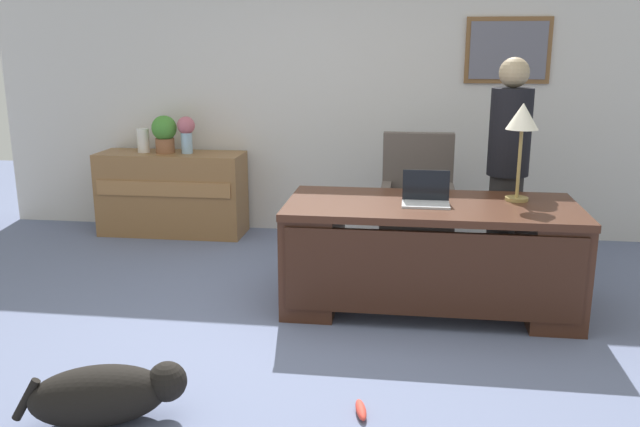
{
  "coord_description": "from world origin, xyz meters",
  "views": [
    {
      "loc": [
        0.63,
        -3.83,
        1.81
      ],
      "look_at": [
        0.07,
        0.3,
        0.75
      ],
      "focal_mm": 37.09,
      "sensor_mm": 36.0,
      "label": 1
    }
  ],
  "objects_px": {
    "person_standing": "(508,166)",
    "potted_plant": "(164,132)",
    "desk": "(430,252)",
    "dog_toy_bone": "(361,410)",
    "vase_empty": "(143,140)",
    "desk_lamp": "(522,123)",
    "armchair": "(417,206)",
    "laptop": "(426,196)",
    "credenza": "(172,193)",
    "dog_lying": "(106,394)",
    "vase_with_flowers": "(186,131)"
  },
  "relations": [
    {
      "from": "armchair",
      "to": "person_standing",
      "type": "relative_size",
      "value": 0.63
    },
    {
      "from": "dog_toy_bone",
      "to": "vase_with_flowers",
      "type": "bearing_deg",
      "value": 121.85
    },
    {
      "from": "person_standing",
      "to": "dog_lying",
      "type": "height_order",
      "value": "person_standing"
    },
    {
      "from": "desk_lamp",
      "to": "potted_plant",
      "type": "height_order",
      "value": "desk_lamp"
    },
    {
      "from": "potted_plant",
      "to": "dog_toy_bone",
      "type": "xyz_separation_m",
      "value": [
        2.14,
        -3.09,
        -0.98
      ]
    },
    {
      "from": "credenza",
      "to": "person_standing",
      "type": "height_order",
      "value": "person_standing"
    },
    {
      "from": "desk",
      "to": "potted_plant",
      "type": "bearing_deg",
      "value": 147.03
    },
    {
      "from": "dog_lying",
      "to": "armchair",
      "type": "bearing_deg",
      "value": 61.27
    },
    {
      "from": "person_standing",
      "to": "desk",
      "type": "bearing_deg",
      "value": -127.63
    },
    {
      "from": "dog_toy_bone",
      "to": "dog_lying",
      "type": "bearing_deg",
      "value": -168.94
    },
    {
      "from": "desk_lamp",
      "to": "dog_toy_bone",
      "type": "height_order",
      "value": "desk_lamp"
    },
    {
      "from": "dog_lying",
      "to": "potted_plant",
      "type": "relative_size",
      "value": 2.22
    },
    {
      "from": "vase_empty",
      "to": "person_standing",
      "type": "bearing_deg",
      "value": -14.24
    },
    {
      "from": "desk",
      "to": "dog_lying",
      "type": "distance_m",
      "value": 2.35
    },
    {
      "from": "person_standing",
      "to": "potted_plant",
      "type": "xyz_separation_m",
      "value": [
        -3.11,
        0.84,
        0.11
      ]
    },
    {
      "from": "person_standing",
      "to": "dog_toy_bone",
      "type": "bearing_deg",
      "value": -113.26
    },
    {
      "from": "person_standing",
      "to": "potted_plant",
      "type": "height_order",
      "value": "person_standing"
    },
    {
      "from": "laptop",
      "to": "desk_lamp",
      "type": "bearing_deg",
      "value": 16.87
    },
    {
      "from": "credenza",
      "to": "vase_empty",
      "type": "distance_m",
      "value": 0.58
    },
    {
      "from": "desk",
      "to": "dog_toy_bone",
      "type": "relative_size",
      "value": 10.52
    },
    {
      "from": "dog_lying",
      "to": "potted_plant",
      "type": "bearing_deg",
      "value": 105.2
    },
    {
      "from": "laptop",
      "to": "vase_empty",
      "type": "relative_size",
      "value": 1.37
    },
    {
      "from": "vase_empty",
      "to": "potted_plant",
      "type": "bearing_deg",
      "value": 0.0
    },
    {
      "from": "laptop",
      "to": "credenza",
      "type": "bearing_deg",
      "value": 146.12
    },
    {
      "from": "dog_lying",
      "to": "laptop",
      "type": "xyz_separation_m",
      "value": [
        1.56,
        1.71,
        0.66
      ]
    },
    {
      "from": "vase_with_flowers",
      "to": "laptop",
      "type": "bearing_deg",
      "value": -35.89
    },
    {
      "from": "desk",
      "to": "person_standing",
      "type": "distance_m",
      "value": 1.1
    },
    {
      "from": "vase_with_flowers",
      "to": "vase_empty",
      "type": "bearing_deg",
      "value": 180.0
    },
    {
      "from": "desk",
      "to": "dog_toy_bone",
      "type": "bearing_deg",
      "value": -103.95
    },
    {
      "from": "dog_toy_bone",
      "to": "armchair",
      "type": "bearing_deg",
      "value": 83.69
    },
    {
      "from": "vase_empty",
      "to": "desk",
      "type": "bearing_deg",
      "value": -30.82
    },
    {
      "from": "desk",
      "to": "dog_lying",
      "type": "xyz_separation_m",
      "value": [
        -1.6,
        -1.71,
        -0.26
      ]
    },
    {
      "from": "desk",
      "to": "armchair",
      "type": "bearing_deg",
      "value": 94.68
    },
    {
      "from": "laptop",
      "to": "desk",
      "type": "bearing_deg",
      "value": -1.92
    },
    {
      "from": "credenza",
      "to": "vase_empty",
      "type": "bearing_deg",
      "value": 179.71
    },
    {
      "from": "vase_empty",
      "to": "dog_toy_bone",
      "type": "height_order",
      "value": "vase_empty"
    },
    {
      "from": "person_standing",
      "to": "potted_plant",
      "type": "bearing_deg",
      "value": 164.8
    },
    {
      "from": "desk",
      "to": "dog_toy_bone",
      "type": "distance_m",
      "value": 1.56
    },
    {
      "from": "dog_lying",
      "to": "vase_empty",
      "type": "distance_m",
      "value": 3.6
    },
    {
      "from": "armchair",
      "to": "laptop",
      "type": "distance_m",
      "value": 1.1
    },
    {
      "from": "desk_lamp",
      "to": "vase_empty",
      "type": "relative_size",
      "value": 2.89
    },
    {
      "from": "desk",
      "to": "credenza",
      "type": "bearing_deg",
      "value": 146.56
    },
    {
      "from": "person_standing",
      "to": "vase_with_flowers",
      "type": "distance_m",
      "value": 3.01
    },
    {
      "from": "armchair",
      "to": "dog_lying",
      "type": "distance_m",
      "value": 3.16
    },
    {
      "from": "desk",
      "to": "armchair",
      "type": "height_order",
      "value": "armchair"
    },
    {
      "from": "dog_lying",
      "to": "dog_toy_bone",
      "type": "xyz_separation_m",
      "value": [
        1.23,
        0.24,
        -0.13
      ]
    },
    {
      "from": "desk_lamp",
      "to": "vase_with_flowers",
      "type": "distance_m",
      "value": 3.23
    },
    {
      "from": "credenza",
      "to": "laptop",
      "type": "xyz_separation_m",
      "value": [
        2.41,
        -1.62,
        0.41
      ]
    },
    {
      "from": "vase_empty",
      "to": "dog_toy_bone",
      "type": "distance_m",
      "value": 3.99
    },
    {
      "from": "vase_with_flowers",
      "to": "person_standing",
      "type": "bearing_deg",
      "value": -16.29
    }
  ]
}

